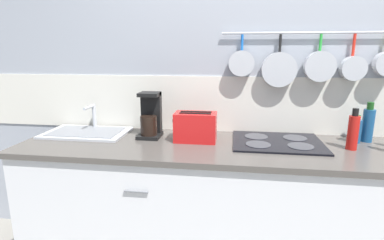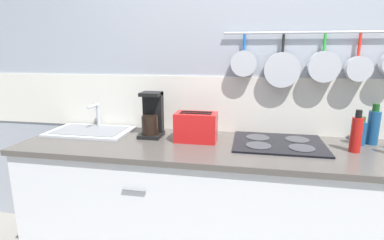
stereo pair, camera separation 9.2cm
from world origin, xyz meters
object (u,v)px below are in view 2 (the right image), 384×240
object	(u,v)px
bottle_dish_soap	(361,132)
bottle_sesame_oil	(373,127)
bottle_hot_sauce	(356,134)
toaster	(196,127)
coffee_maker	(152,118)

from	to	relation	value
bottle_dish_soap	bottle_sesame_oil	distance (m)	0.09
bottle_hot_sauce	bottle_dish_soap	size ratio (longest dim) A/B	1.39
toaster	bottle_hot_sauce	distance (m)	0.95
bottle_hot_sauce	bottle_dish_soap	world-z (taller)	bottle_hot_sauce
bottle_sesame_oil	bottle_dish_soap	bearing A→B (deg)	-159.19
toaster	bottle_sesame_oil	xyz separation A→B (m)	(1.11, 0.15, 0.02)
coffee_maker	toaster	bearing A→B (deg)	-11.60
bottle_hot_sauce	bottle_dish_soap	distance (m)	0.18
bottle_dish_soap	bottle_sesame_oil	bearing A→B (deg)	20.81
toaster	coffee_maker	bearing A→B (deg)	168.40
bottle_dish_soap	bottle_sesame_oil	size ratio (longest dim) A/B	0.70
bottle_hot_sauce	bottle_sesame_oil	bearing A→B (deg)	49.69
bottle_sesame_oil	coffee_maker	bearing A→B (deg)	-176.77
toaster	bottle_sesame_oil	world-z (taller)	bottle_sesame_oil
toaster	bottle_hot_sauce	bearing A→B (deg)	-2.31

